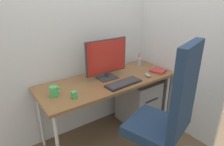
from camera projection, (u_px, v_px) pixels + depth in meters
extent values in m
plane|color=brown|center=(109.00, 133.00, 2.46)|extent=(8.00, 8.00, 0.00)
cube|color=silver|center=(91.00, 15.00, 2.20)|extent=(2.50, 0.04, 2.80)
cube|color=silver|center=(172.00, 15.00, 2.28)|extent=(0.04, 1.55, 2.80)
cube|color=brown|center=(108.00, 81.00, 2.20)|extent=(1.57, 0.62, 0.03)
cylinder|color=silver|center=(166.00, 100.00, 2.53)|extent=(0.03, 0.03, 0.70)
cylinder|color=silver|center=(40.00, 119.00, 2.13)|extent=(0.03, 0.03, 0.70)
cylinder|color=silver|center=(139.00, 86.00, 2.92)|extent=(0.03, 0.03, 0.70)
sphere|color=black|center=(146.00, 146.00, 2.21)|extent=(0.05, 0.05, 0.05)
cylinder|color=#B2B5BA|center=(152.00, 146.00, 1.88)|extent=(0.04, 0.04, 0.36)
cube|color=navy|center=(154.00, 127.00, 1.79)|extent=(0.59, 0.57, 0.09)
cube|color=navy|center=(185.00, 92.00, 1.51)|extent=(0.43, 0.20, 0.77)
cube|color=gray|center=(138.00, 101.00, 2.60)|extent=(0.41, 0.48, 0.60)
cube|color=#262628|center=(152.00, 100.00, 2.38)|extent=(0.20, 0.01, 0.02)
cube|color=#333338|center=(107.00, 78.00, 2.23)|extent=(0.22, 0.17, 0.01)
cube|color=#333338|center=(107.00, 74.00, 2.23)|extent=(0.04, 0.02, 0.06)
cube|color=#333338|center=(106.00, 57.00, 2.15)|extent=(0.52, 0.02, 0.38)
cube|color=#B2261E|center=(107.00, 57.00, 2.14)|extent=(0.49, 0.01, 0.36)
cube|color=black|center=(124.00, 83.00, 2.08)|extent=(0.42, 0.17, 0.02)
cube|color=#333338|center=(124.00, 82.00, 2.07)|extent=(0.39, 0.14, 0.00)
ellipsoid|color=gray|center=(148.00, 75.00, 2.28)|extent=(0.08, 0.11, 0.03)
cylinder|color=#9EA0A5|center=(139.00, 62.00, 2.61)|extent=(0.07, 0.07, 0.10)
cylinder|color=silver|center=(139.00, 57.00, 2.58)|extent=(0.02, 0.01, 0.14)
cylinder|color=silver|center=(140.00, 57.00, 2.59)|extent=(0.02, 0.01, 0.14)
torus|color=orange|center=(139.00, 61.00, 2.61)|extent=(0.03, 0.03, 0.01)
cylinder|color=red|center=(140.00, 58.00, 2.60)|extent=(0.02, 0.02, 0.15)
cylinder|color=red|center=(139.00, 58.00, 2.58)|extent=(0.01, 0.02, 0.14)
cube|color=#B23333|center=(158.00, 71.00, 2.42)|extent=(0.21, 0.21, 0.02)
cylinder|color=#3FAD59|center=(54.00, 91.00, 1.82)|extent=(0.08, 0.08, 0.10)
torus|color=#3FAD59|center=(59.00, 89.00, 1.84)|extent=(0.05, 0.01, 0.05)
cube|color=#3FAD59|center=(74.00, 95.00, 1.79)|extent=(0.05, 0.05, 0.07)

